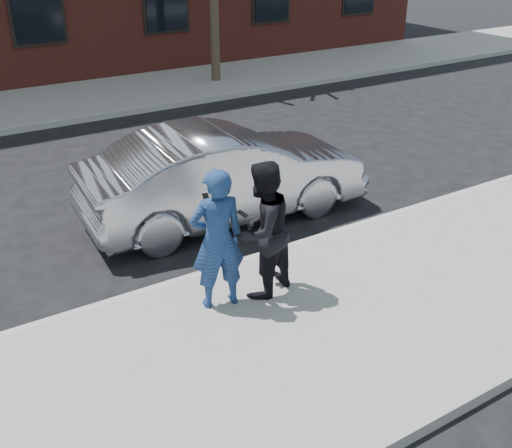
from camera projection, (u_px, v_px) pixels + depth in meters
ground at (319, 321)px, 7.32m from camera, size 100.00×100.00×0.00m
near_sidewalk at (332, 326)px, 7.10m from camera, size 50.00×3.50×0.15m
near_curb at (253, 261)px, 8.46m from camera, size 50.00×0.10×0.15m
far_sidewalk at (62, 102)px, 15.81m from camera, size 50.00×3.50×0.15m
far_curb at (83, 119)px, 14.45m from camera, size 50.00×0.10×0.15m
silver_sedan at (225, 174)px, 9.54m from camera, size 4.67×1.85×1.51m
man_hoodie at (217, 240)px, 6.99m from camera, size 0.72×0.56×1.78m
man_peacoat at (262, 230)px, 7.24m from camera, size 1.02×0.91×1.75m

